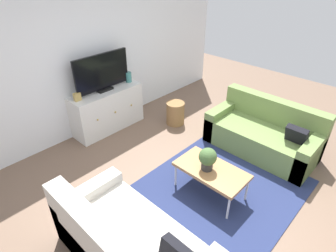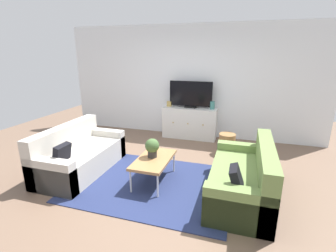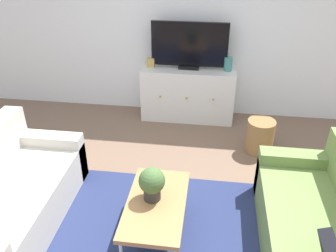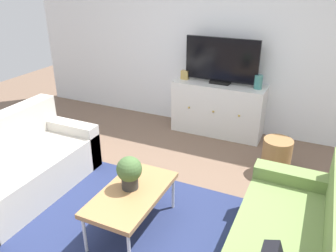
{
  "view_description": "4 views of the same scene",
  "coord_description": "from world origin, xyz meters",
  "px_view_note": "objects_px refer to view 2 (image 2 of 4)",
  "views": [
    {
      "loc": [
        -2.38,
        -1.56,
        2.77
      ],
      "look_at": [
        0.0,
        0.7,
        0.74
      ],
      "focal_mm": 29.68,
      "sensor_mm": 36.0,
      "label": 1
    },
    {
      "loc": [
        1.3,
        -3.47,
        2.04
      ],
      "look_at": [
        0.0,
        0.7,
        0.74
      ],
      "focal_mm": 26.26,
      "sensor_mm": 36.0,
      "label": 2
    },
    {
      "loc": [
        0.42,
        -2.36,
        2.52
      ],
      "look_at": [
        0.0,
        0.7,
        0.74
      ],
      "focal_mm": 37.87,
      "sensor_mm": 36.0,
      "label": 3
    },
    {
      "loc": [
        1.34,
        -2.18,
        2.19
      ],
      "look_at": [
        0.0,
        0.7,
        0.74
      ],
      "focal_mm": 35.92,
      "sensor_mm": 36.0,
      "label": 4
    }
  ],
  "objects_px": {
    "tv_console": "(190,123)",
    "coffee_table": "(154,160)",
    "couch_right_side": "(246,180)",
    "couch_left_side": "(78,156)",
    "glass_vase": "(212,105)",
    "potted_plant": "(152,147)",
    "wicker_basket": "(227,144)",
    "flat_screen_tv": "(191,95)",
    "mantel_clock": "(169,104)"
  },
  "relations": [
    {
      "from": "tv_console",
      "to": "coffee_table",
      "type": "bearing_deg",
      "value": -91.78
    },
    {
      "from": "couch_right_side",
      "to": "couch_left_side",
      "type": "bearing_deg",
      "value": 180.0
    },
    {
      "from": "tv_console",
      "to": "glass_vase",
      "type": "distance_m",
      "value": 0.71
    },
    {
      "from": "potted_plant",
      "to": "glass_vase",
      "type": "xyz_separation_m",
      "value": [
        0.65,
        2.3,
        0.26
      ]
    },
    {
      "from": "couch_left_side",
      "to": "wicker_basket",
      "type": "bearing_deg",
      "value": 32.81
    },
    {
      "from": "potted_plant",
      "to": "glass_vase",
      "type": "distance_m",
      "value": 2.4
    },
    {
      "from": "couch_right_side",
      "to": "flat_screen_tv",
      "type": "relative_size",
      "value": 1.65
    },
    {
      "from": "coffee_table",
      "to": "tv_console",
      "type": "relative_size",
      "value": 0.71
    },
    {
      "from": "potted_plant",
      "to": "wicker_basket",
      "type": "height_order",
      "value": "potted_plant"
    },
    {
      "from": "couch_left_side",
      "to": "coffee_table",
      "type": "bearing_deg",
      "value": 1.12
    },
    {
      "from": "couch_left_side",
      "to": "tv_console",
      "type": "distance_m",
      "value": 2.81
    },
    {
      "from": "couch_left_side",
      "to": "flat_screen_tv",
      "type": "bearing_deg",
      "value": 57.81
    },
    {
      "from": "couch_right_side",
      "to": "potted_plant",
      "type": "distance_m",
      "value": 1.51
    },
    {
      "from": "couch_left_side",
      "to": "tv_console",
      "type": "height_order",
      "value": "couch_left_side"
    },
    {
      "from": "coffee_table",
      "to": "glass_vase",
      "type": "distance_m",
      "value": 2.47
    },
    {
      "from": "coffee_table",
      "to": "flat_screen_tv",
      "type": "xyz_separation_m",
      "value": [
        0.07,
        2.37,
        0.69
      ]
    },
    {
      "from": "couch_right_side",
      "to": "wicker_basket",
      "type": "distance_m",
      "value": 1.64
    },
    {
      "from": "glass_vase",
      "to": "mantel_clock",
      "type": "bearing_deg",
      "value": 180.0
    },
    {
      "from": "glass_vase",
      "to": "mantel_clock",
      "type": "distance_m",
      "value": 1.07
    },
    {
      "from": "wicker_basket",
      "to": "couch_left_side",
      "type": "bearing_deg",
      "value": -147.19
    },
    {
      "from": "couch_left_side",
      "to": "coffee_table",
      "type": "xyz_separation_m",
      "value": [
        1.43,
        0.03,
        0.1
      ]
    },
    {
      "from": "couch_left_side",
      "to": "glass_vase",
      "type": "bearing_deg",
      "value": 49.33
    },
    {
      "from": "mantel_clock",
      "to": "wicker_basket",
      "type": "height_order",
      "value": "mantel_clock"
    },
    {
      "from": "coffee_table",
      "to": "potted_plant",
      "type": "distance_m",
      "value": 0.21
    },
    {
      "from": "couch_right_side",
      "to": "glass_vase",
      "type": "bearing_deg",
      "value": 109.18
    },
    {
      "from": "couch_left_side",
      "to": "potted_plant",
      "type": "xyz_separation_m",
      "value": [
        1.39,
        0.08,
        0.31
      ]
    },
    {
      "from": "couch_right_side",
      "to": "glass_vase",
      "type": "xyz_separation_m",
      "value": [
        -0.83,
        2.37,
        0.57
      ]
    },
    {
      "from": "coffee_table",
      "to": "glass_vase",
      "type": "height_order",
      "value": "glass_vase"
    },
    {
      "from": "couch_right_side",
      "to": "wicker_basket",
      "type": "xyz_separation_m",
      "value": [
        -0.39,
        1.6,
        -0.06
      ]
    },
    {
      "from": "couch_left_side",
      "to": "mantel_clock",
      "type": "relative_size",
      "value": 13.07
    },
    {
      "from": "couch_left_side",
      "to": "glass_vase",
      "type": "relative_size",
      "value": 9.06
    },
    {
      "from": "potted_plant",
      "to": "flat_screen_tv",
      "type": "xyz_separation_m",
      "value": [
        0.11,
        2.32,
        0.49
      ]
    },
    {
      "from": "potted_plant",
      "to": "mantel_clock",
      "type": "xyz_separation_m",
      "value": [
        -0.42,
        2.3,
        0.23
      ]
    },
    {
      "from": "flat_screen_tv",
      "to": "mantel_clock",
      "type": "height_order",
      "value": "flat_screen_tv"
    },
    {
      "from": "tv_console",
      "to": "wicker_basket",
      "type": "xyz_separation_m",
      "value": [
        0.97,
        -0.78,
        -0.16
      ]
    },
    {
      "from": "flat_screen_tv",
      "to": "glass_vase",
      "type": "bearing_deg",
      "value": -2.15
    },
    {
      "from": "mantel_clock",
      "to": "wicker_basket",
      "type": "bearing_deg",
      "value": -27.43
    },
    {
      "from": "glass_vase",
      "to": "flat_screen_tv",
      "type": "bearing_deg",
      "value": 177.85
    },
    {
      "from": "coffee_table",
      "to": "flat_screen_tv",
      "type": "height_order",
      "value": "flat_screen_tv"
    },
    {
      "from": "coffee_table",
      "to": "mantel_clock",
      "type": "distance_m",
      "value": 2.43
    },
    {
      "from": "flat_screen_tv",
      "to": "glass_vase",
      "type": "distance_m",
      "value": 0.58
    },
    {
      "from": "couch_right_side",
      "to": "coffee_table",
      "type": "xyz_separation_m",
      "value": [
        -1.43,
        0.03,
        0.1
      ]
    },
    {
      "from": "wicker_basket",
      "to": "tv_console",
      "type": "bearing_deg",
      "value": 141.19
    },
    {
      "from": "flat_screen_tv",
      "to": "wicker_basket",
      "type": "distance_m",
      "value": 1.52
    },
    {
      "from": "potted_plant",
      "to": "tv_console",
      "type": "bearing_deg",
      "value": 87.14
    },
    {
      "from": "couch_right_side",
      "to": "glass_vase",
      "type": "distance_m",
      "value": 2.58
    },
    {
      "from": "potted_plant",
      "to": "tv_console",
      "type": "relative_size",
      "value": 0.24
    },
    {
      "from": "glass_vase",
      "to": "wicker_basket",
      "type": "xyz_separation_m",
      "value": [
        0.44,
        -0.78,
        -0.64
      ]
    },
    {
      "from": "couch_left_side",
      "to": "couch_right_side",
      "type": "bearing_deg",
      "value": 0.0
    },
    {
      "from": "coffee_table",
      "to": "wicker_basket",
      "type": "distance_m",
      "value": 1.89
    }
  ]
}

